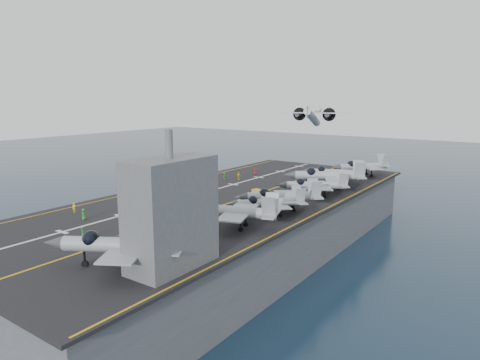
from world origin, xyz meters
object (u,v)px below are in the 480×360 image
Objects in this scene: transport_plane at (312,117)px; fighter_jet_0 at (123,244)px; island_superstructure at (171,200)px; tow_cart_a at (162,226)px.

fighter_jet_0 is at bearing -75.82° from transport_plane.
transport_plane is at bearing 104.18° from fighter_jet_0.
island_superstructure is 7.12m from fighter_jet_0.
fighter_jet_0 is 13.64m from tow_cart_a.
island_superstructure is 15.10m from tow_cart_a.
tow_cart_a is (-6.23, 11.96, -2.10)m from fighter_jet_0.
fighter_jet_0 is 8.53× the size of tow_cart_a.
transport_plane is at bearing 102.09° from tow_cart_a.
island_superstructure is 96.62m from transport_plane.
fighter_jet_0 is 99.07m from transport_plane.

